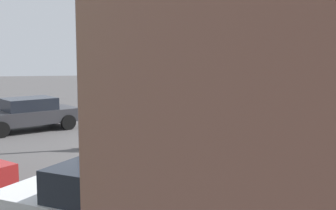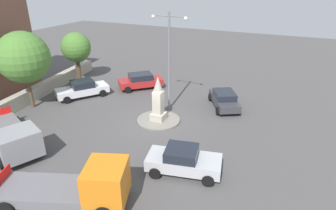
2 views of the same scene
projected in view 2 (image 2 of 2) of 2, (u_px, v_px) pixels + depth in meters
ground_plane at (159, 121)px, 21.81m from camera, size 80.00×80.00×0.00m
traffic_island at (159, 120)px, 21.79m from camera, size 3.24×3.24×0.13m
monument at (158, 100)px, 21.13m from camera, size 1.01×1.01×3.37m
streetlamp at (169, 53)px, 21.80m from camera, size 2.82×0.28×7.67m
car_silver_approaching at (183, 160)px, 15.84m from camera, size 4.32×2.62×1.51m
car_dark_grey_far_side at (224, 99)px, 23.78m from camera, size 3.41×4.35×1.38m
car_red_parked_right at (141, 81)px, 27.81m from camera, size 4.20×4.09×1.46m
car_white_near_island at (82, 89)px, 25.85m from camera, size 3.99×4.63×1.51m
truck_orange_waiting at (80, 187)px, 13.48m from camera, size 6.48×4.07×2.24m
truck_grey_parked_left at (12, 138)px, 17.71m from camera, size 6.72×4.59×1.96m
stone_boundary_wall at (28, 97)px, 24.70m from camera, size 3.32×19.73×1.13m
tree_near_wall at (76, 48)px, 28.83m from camera, size 2.93×2.93×4.93m
tree_mid_cluster at (23, 57)px, 22.40m from camera, size 4.03×4.03×6.23m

